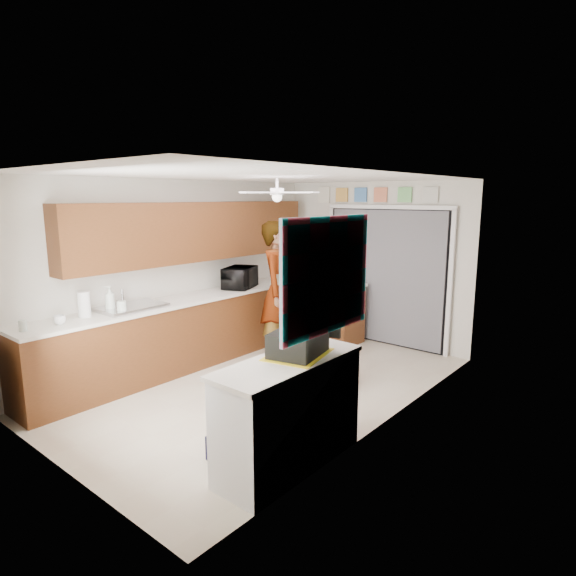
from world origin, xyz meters
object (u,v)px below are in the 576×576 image
Objects in this scene: soap_bottle at (110,299)px; paper_towel_roll at (84,304)px; cardboard_box at (248,444)px; cup at (60,320)px; suitcase at (298,343)px; microwave at (240,278)px; man at (278,291)px; navy_crate at (232,447)px; dog at (338,367)px.

soap_bottle reaches higher than paper_towel_roll.
paper_towel_roll reaches higher than cardboard_box.
suitcase is at bearing 18.19° from cup.
microwave is 0.70m from man.
paper_towel_roll is (-0.10, 0.33, 0.10)m from cup.
navy_crate is at bearing 2.56° from paper_towel_roll.
microwave is 3.17m from suitcase.
suitcase reaches higher than cup.
microwave reaches higher than dog.
man is 3.42× the size of dog.
suitcase is 1.93m from dog.
cup is at bearing -166.56° from cardboard_box.
paper_towel_roll is 0.51× the size of dog.
paper_towel_roll is 0.74× the size of cardboard_box.
cup is (0.11, -0.65, -0.11)m from soap_bottle.
suitcase is at bearing 45.27° from navy_crate.
cardboard_box is (2.34, 0.21, -0.96)m from paper_towel_roll.
navy_crate is 0.63× the size of dog.
dog is at bearing 100.08° from cardboard_box.
microwave reaches higher than navy_crate.
soap_bottle is at bearing -154.76° from dog.
soap_bottle is at bearing 171.30° from suitcase.
cardboard_box reaches higher than navy_crate.
cup is 0.06× the size of man.
soap_bottle is at bearing 174.47° from navy_crate.
suitcase is (2.66, 0.51, -0.04)m from paper_towel_roll.
man reaches higher than navy_crate.
man is at bearing 121.75° from suitcase.
suitcase is at bearing -159.50° from man.
man is (0.77, 2.12, -0.12)m from soap_bottle.
paper_towel_roll reaches higher than cup.
paper_towel_roll is 0.15× the size of man.
cup is at bearing -144.48° from dog.
cardboard_box is 0.69× the size of dog.
soap_bottle is 2.48m from navy_crate.
man is at bearing 122.51° from navy_crate.
cup is 0.36m from paper_towel_roll.
suitcase reaches higher than navy_crate.
soap_bottle is 0.79× the size of cardboard_box.
dog is (-0.25, 2.03, 0.11)m from navy_crate.
man is at bearing 125.26° from cardboard_box.
soap_bottle is 2.84m from dog.
dog reaches higher than cardboard_box.
cup is at bearing 156.52° from microwave.
man is at bearing 76.49° from cup.
paper_towel_roll is at bearing 178.06° from suitcase.
cup is (0.02, -2.69, -0.11)m from microwave.
suitcase is 1.02m from cardboard_box.
paper_towel_roll is 2.56m from man.
soap_bottle is 2.68m from suitcase.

